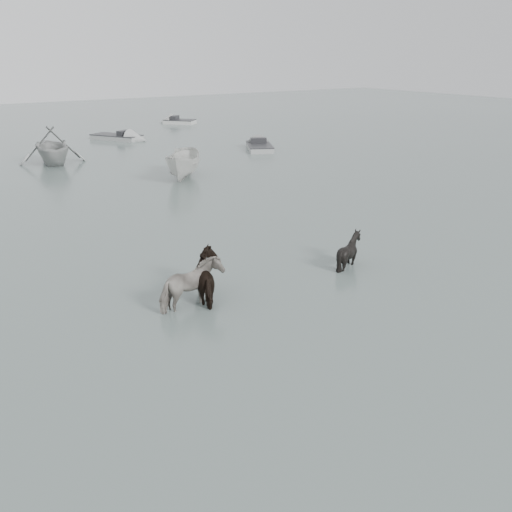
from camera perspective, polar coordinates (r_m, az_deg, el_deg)
name	(u,v)px	position (r m, az deg, el deg)	size (l,w,h in m)	color
ground	(281,287)	(17.00, 2.56, -3.11)	(140.00, 140.00, 0.00)	#495754
pony_pinto	(191,280)	(15.52, -6.55, -2.42)	(0.84, 1.85, 1.56)	black
pony_dark	(212,269)	(16.16, -4.46, -1.32)	(1.60, 1.37, 1.62)	black
pony_black	(349,245)	(18.69, 9.32, 1.11)	(1.14, 1.28, 1.41)	black
rowboat_trail	(52,144)	(37.75, -19.76, 10.51)	(4.05, 4.69, 2.47)	#A0A29F
boat_small	(184,163)	(31.82, -7.23, 9.21)	(1.62, 4.31, 1.67)	silver
skiff_port	(260,144)	(41.04, 0.35, 11.10)	(5.17, 1.60, 0.75)	#969996
skiff_mid	(117,135)	(47.15, -13.77, 11.69)	(5.68, 1.60, 0.75)	#979A98
skiff_star	(180,120)	(56.61, -7.64, 13.36)	(3.99, 1.60, 0.75)	beige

